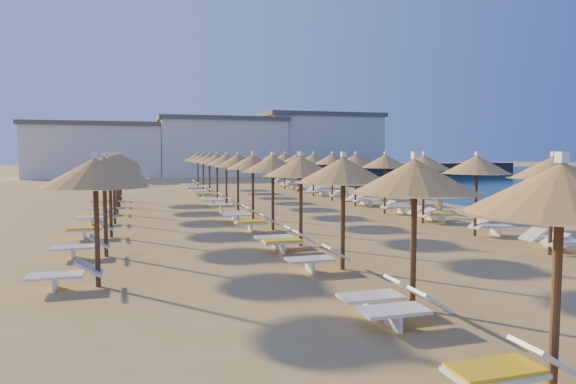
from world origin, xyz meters
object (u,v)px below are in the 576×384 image
object	(u,v)px
beachgoer_c	(412,194)
beachgoer_a	(439,198)
parasol_row_east	(370,162)
jetty	(422,169)
parasol_row_west	(245,162)

from	to	relation	value
beachgoer_c	beachgoer_a	world-z (taller)	same
parasol_row_east	jetty	bearing A→B (deg)	54.98
beachgoer_c	beachgoer_a	distance (m)	2.50
jetty	beachgoer_c	distance (m)	41.93
parasol_row_west	beachgoer_c	distance (m)	8.72
jetty	beachgoer_c	size ratio (longest dim) A/B	16.91
jetty	beachgoer_c	world-z (taller)	beachgoer_c
parasol_row_west	beachgoer_a	world-z (taller)	parasol_row_west
parasol_row_east	beachgoer_c	bearing A→B (deg)	-35.07
parasol_row_east	beachgoer_a	xyz separation A→B (m)	(1.74, -3.77, -1.66)
jetty	parasol_row_east	xyz separation A→B (m)	(-24.02, -34.29, 1.80)
parasol_row_east	beachgoer_c	xyz separation A→B (m)	(1.81, -1.27, -1.66)
parasol_row_east	beachgoer_a	world-z (taller)	parasol_row_east
jetty	beachgoer_c	bearing A→B (deg)	-133.47
parasol_row_east	beachgoer_c	world-z (taller)	parasol_row_east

